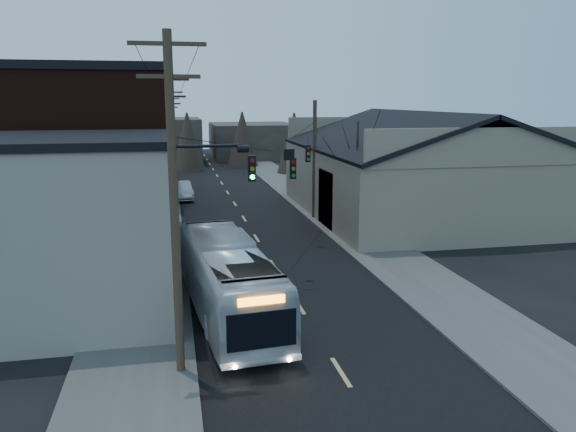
# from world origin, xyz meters

# --- Properties ---
(ground) EXTENTS (160.00, 160.00, 0.00)m
(ground) POSITION_xyz_m (0.00, 0.00, 0.00)
(ground) COLOR black
(ground) RESTS_ON ground
(road_surface) EXTENTS (9.00, 110.00, 0.02)m
(road_surface) POSITION_xyz_m (0.00, 30.00, 0.01)
(road_surface) COLOR black
(road_surface) RESTS_ON ground
(sidewalk_left) EXTENTS (4.00, 110.00, 0.12)m
(sidewalk_left) POSITION_xyz_m (-6.50, 30.00, 0.06)
(sidewalk_left) COLOR #474744
(sidewalk_left) RESTS_ON ground
(sidewalk_right) EXTENTS (4.00, 110.00, 0.12)m
(sidewalk_right) POSITION_xyz_m (6.50, 30.00, 0.06)
(sidewalk_right) COLOR #474744
(sidewalk_right) RESTS_ON ground
(building_clapboard) EXTENTS (8.00, 8.00, 7.00)m
(building_clapboard) POSITION_xyz_m (-9.00, 9.00, 3.50)
(building_clapboard) COLOR gray
(building_clapboard) RESTS_ON ground
(building_brick) EXTENTS (10.00, 12.00, 10.00)m
(building_brick) POSITION_xyz_m (-10.00, 20.00, 5.00)
(building_brick) COLOR black
(building_brick) RESTS_ON ground
(building_left_far) EXTENTS (9.00, 14.00, 7.00)m
(building_left_far) POSITION_xyz_m (-9.50, 36.00, 3.50)
(building_left_far) COLOR #2D2924
(building_left_far) RESTS_ON ground
(warehouse) EXTENTS (16.16, 20.60, 7.73)m
(warehouse) POSITION_xyz_m (13.00, 25.00, 2.70)
(warehouse) COLOR gray
(warehouse) RESTS_ON ground
(building_far_left) EXTENTS (10.00, 12.00, 6.00)m
(building_far_left) POSITION_xyz_m (-6.00, 65.00, 3.00)
(building_far_left) COLOR #2D2924
(building_far_left) RESTS_ON ground
(building_far_right) EXTENTS (12.00, 14.00, 5.00)m
(building_far_right) POSITION_xyz_m (7.00, 70.00, 2.50)
(building_far_right) COLOR #2D2924
(building_far_right) RESTS_ON ground
(bare_tree) EXTENTS (0.40, 0.40, 7.20)m
(bare_tree) POSITION_xyz_m (6.50, 20.00, 3.60)
(bare_tree) COLOR black
(bare_tree) RESTS_ON ground
(utility_lines) EXTENTS (11.24, 45.28, 10.50)m
(utility_lines) POSITION_xyz_m (-3.11, 24.14, 4.95)
(utility_lines) COLOR #382B1E
(utility_lines) RESTS_ON ground
(bus) EXTENTS (3.55, 11.14, 3.05)m
(bus) POSITION_xyz_m (-3.00, 7.59, 1.53)
(bus) COLOR silver
(bus) RESTS_ON ground
(parked_car) EXTENTS (2.13, 4.86, 1.55)m
(parked_car) POSITION_xyz_m (-4.30, 35.15, 0.78)
(parked_car) COLOR #9B9CA2
(parked_car) RESTS_ON ground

